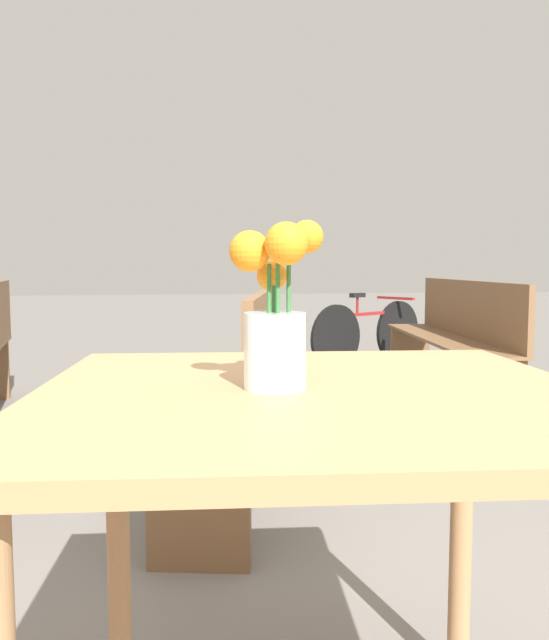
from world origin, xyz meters
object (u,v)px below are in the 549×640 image
(bench_near, at_px, (455,333))
(bench_middle, at_px, (246,378))
(bicycle, at_px, (369,333))
(table_front, at_px, (316,454))
(flower_vase, at_px, (275,321))

(bench_near, distance_m, bench_middle, 2.22)
(bicycle, bearing_deg, bench_near, -84.76)
(table_front, xyz_separation_m, bench_near, (1.74, 3.17, -0.17))
(table_front, relative_size, bicycle, 0.74)
(table_front, bearing_deg, bench_middle, 87.32)
(bicycle, bearing_deg, flower_vase, -109.49)
(bench_middle, bearing_deg, flower_vase, -94.93)
(flower_vase, height_order, bicycle, flower_vase)
(flower_vase, bearing_deg, bench_near, 60.26)
(table_front, xyz_separation_m, flower_vase, (-0.07, 0.00, 0.22))
(table_front, relative_size, bench_middle, 0.55)
(flower_vase, relative_size, bicycle, 0.21)
(flower_vase, bearing_deg, table_front, -1.47)
(flower_vase, xyz_separation_m, bicycle, (1.67, 4.72, -0.55))
(bench_near, xyz_separation_m, bench_middle, (-1.66, -1.47, -0.01))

